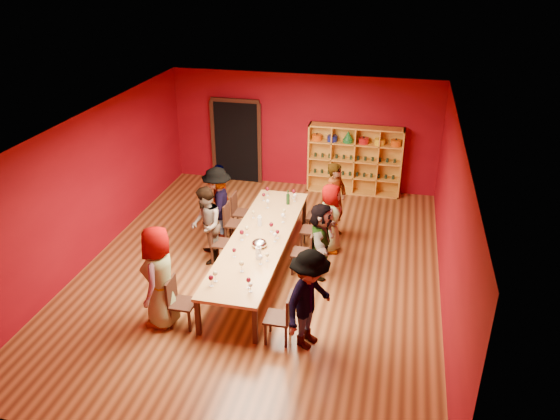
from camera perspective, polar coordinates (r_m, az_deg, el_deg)
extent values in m
cube|color=#5D3118|center=(11.04, -2.07, -6.33)|extent=(7.10, 9.10, 0.02)
cube|color=maroon|center=(14.42, 2.44, 8.22)|extent=(7.10, 0.02, 3.00)
cube|color=maroon|center=(6.74, -12.44, -15.31)|extent=(7.10, 0.02, 3.00)
cube|color=maroon|center=(11.66, -19.13, 2.37)|extent=(0.02, 9.10, 3.00)
cube|color=maroon|center=(10.07, 17.48, -1.15)|extent=(0.02, 9.10, 3.00)
cube|color=silver|center=(9.77, -2.35, 8.82)|extent=(7.10, 9.10, 0.02)
cube|color=#AE8048|center=(10.67, -2.13, -3.02)|extent=(1.10, 4.50, 0.06)
cube|color=black|center=(9.28, -8.57, -11.03)|extent=(0.08, 0.08, 0.69)
cube|color=black|center=(12.82, -1.75, 0.33)|extent=(0.08, 0.08, 0.69)
cube|color=black|center=(9.02, -2.62, -11.98)|extent=(0.08, 0.08, 0.69)
cube|color=black|center=(12.63, 2.56, -0.10)|extent=(0.08, 0.08, 0.69)
cube|color=black|center=(14.90, -4.51, 7.12)|extent=(1.20, 0.14, 2.20)
cube|color=black|center=(14.50, -4.75, 11.34)|extent=(1.32, 0.06, 0.10)
cube|color=black|center=(15.03, -6.97, 7.18)|extent=(0.10, 0.06, 2.20)
cube|color=black|center=(14.66, -2.14, 6.87)|extent=(0.10, 0.06, 2.20)
cube|color=gold|center=(14.37, 3.09, 5.60)|extent=(0.04, 0.40, 1.80)
cube|color=gold|center=(14.19, 12.55, 4.74)|extent=(0.04, 0.40, 1.80)
cube|color=gold|center=(13.95, 8.01, 8.57)|extent=(2.40, 0.40, 0.04)
cube|color=gold|center=(14.56, 7.59, 1.95)|extent=(2.40, 0.40, 0.04)
cube|color=gold|center=(14.41, 7.87, 5.45)|extent=(2.40, 0.02, 1.80)
cube|color=gold|center=(14.39, 7.69, 3.51)|extent=(2.36, 0.38, 0.03)
cube|color=gold|center=(14.23, 7.79, 5.19)|extent=(2.36, 0.38, 0.03)
cube|color=gold|center=(14.08, 7.90, 6.90)|extent=(2.36, 0.38, 0.03)
cube|color=gold|center=(14.29, 5.39, 5.40)|extent=(0.03, 0.38, 1.76)
cube|color=gold|center=(14.23, 7.79, 5.19)|extent=(0.03, 0.38, 1.76)
cube|color=gold|center=(14.20, 10.21, 4.96)|extent=(0.03, 0.38, 1.76)
cylinder|color=#D9570C|center=(14.16, 3.87, 7.59)|extent=(0.26, 0.26, 0.15)
sphere|color=black|center=(14.13, 3.88, 7.95)|extent=(0.05, 0.05, 0.05)
cylinder|color=navy|center=(14.11, 5.48, 7.46)|extent=(0.26, 0.26, 0.15)
sphere|color=black|center=(14.08, 5.50, 7.82)|extent=(0.05, 0.05, 0.05)
cylinder|color=#1B6E33|center=(14.08, 7.10, 7.18)|extent=(0.26, 0.26, 0.08)
cone|color=#1B6E33|center=(14.03, 7.14, 7.76)|extent=(0.24, 0.24, 0.22)
cylinder|color=#AB1317|center=(14.04, 8.74, 7.18)|extent=(0.26, 0.26, 0.15)
sphere|color=black|center=(14.01, 8.77, 7.54)|extent=(0.05, 0.05, 0.05)
cylinder|color=yellow|center=(14.02, 10.38, 7.02)|extent=(0.26, 0.26, 0.15)
sphere|color=black|center=(13.99, 10.41, 7.39)|extent=(0.05, 0.05, 0.05)
cylinder|color=#D9570C|center=(14.01, 12.02, 6.87)|extent=(0.26, 0.26, 0.15)
sphere|color=black|center=(13.98, 12.06, 7.24)|extent=(0.05, 0.05, 0.05)
cylinder|color=black|center=(14.48, 3.68, 4.12)|extent=(0.07, 0.07, 0.10)
cylinder|color=black|center=(14.46, 4.41, 4.05)|extent=(0.07, 0.07, 0.10)
cylinder|color=black|center=(14.43, 5.13, 3.99)|extent=(0.07, 0.07, 0.10)
cylinder|color=black|center=(14.41, 5.86, 3.92)|extent=(0.07, 0.07, 0.10)
cylinder|color=black|center=(14.39, 6.59, 3.86)|extent=(0.07, 0.07, 0.10)
cylinder|color=black|center=(14.38, 7.33, 3.79)|extent=(0.07, 0.07, 0.10)
cylinder|color=black|center=(14.36, 8.06, 3.72)|extent=(0.07, 0.07, 0.10)
cylinder|color=black|center=(14.35, 8.79, 3.65)|extent=(0.07, 0.07, 0.10)
cylinder|color=black|center=(14.34, 9.53, 3.58)|extent=(0.07, 0.07, 0.10)
cylinder|color=black|center=(14.34, 10.27, 3.51)|extent=(0.07, 0.07, 0.10)
cylinder|color=black|center=(14.33, 11.00, 3.44)|extent=(0.07, 0.07, 0.10)
cylinder|color=black|center=(14.33, 11.74, 3.37)|extent=(0.07, 0.07, 0.10)
cylinder|color=black|center=(14.32, 3.73, 5.79)|extent=(0.07, 0.07, 0.10)
cylinder|color=black|center=(14.30, 4.47, 5.73)|extent=(0.07, 0.07, 0.10)
cylinder|color=black|center=(14.27, 5.20, 5.67)|extent=(0.07, 0.07, 0.10)
cylinder|color=black|center=(14.25, 5.94, 5.60)|extent=(0.07, 0.07, 0.10)
cylinder|color=black|center=(14.23, 6.68, 5.54)|extent=(0.07, 0.07, 0.10)
cylinder|color=black|center=(14.22, 7.43, 5.47)|extent=(0.07, 0.07, 0.10)
cylinder|color=black|center=(14.20, 8.17, 5.40)|extent=(0.07, 0.07, 0.10)
cylinder|color=black|center=(14.19, 8.92, 5.33)|extent=(0.07, 0.07, 0.10)
cylinder|color=black|center=(14.18, 9.66, 5.26)|extent=(0.07, 0.07, 0.10)
cylinder|color=black|center=(14.17, 10.41, 5.19)|extent=(0.07, 0.07, 0.10)
cylinder|color=black|center=(14.17, 11.16, 5.12)|extent=(0.07, 0.07, 0.10)
cylinder|color=black|center=(14.17, 11.90, 5.05)|extent=(0.07, 0.07, 0.10)
cube|color=black|center=(9.49, -10.12, -9.59)|extent=(0.42, 0.42, 0.04)
cube|color=black|center=(9.42, -11.32, -8.22)|extent=(0.04, 0.40, 0.44)
cube|color=black|center=(9.56, -11.37, -11.09)|extent=(0.04, 0.04, 0.41)
cube|color=black|center=(9.44, -9.44, -11.44)|extent=(0.04, 0.04, 0.41)
cube|color=black|center=(9.81, -10.58, -9.95)|extent=(0.04, 0.04, 0.41)
cube|color=black|center=(9.69, -8.69, -10.27)|extent=(0.04, 0.04, 0.41)
imported|color=#505055|center=(9.36, -12.48, -6.83)|extent=(0.55, 0.92, 1.82)
cube|color=black|center=(11.16, -6.03, -3.47)|extent=(0.42, 0.42, 0.04)
cube|color=black|center=(11.10, -7.02, -2.28)|extent=(0.04, 0.40, 0.44)
cube|color=black|center=(11.19, -7.08, -4.79)|extent=(0.04, 0.04, 0.41)
cube|color=black|center=(11.08, -5.42, -5.00)|extent=(0.04, 0.04, 0.41)
cube|color=black|center=(11.46, -6.52, -3.95)|extent=(0.04, 0.04, 0.41)
cube|color=black|center=(11.36, -4.90, -4.15)|extent=(0.04, 0.04, 0.41)
imported|color=pink|center=(11.08, -7.75, -1.57)|extent=(0.70, 0.89, 1.61)
cube|color=black|center=(11.89, -4.70, -1.44)|extent=(0.42, 0.42, 0.04)
cube|color=black|center=(11.84, -5.62, -0.32)|extent=(0.04, 0.40, 0.44)
cube|color=black|center=(11.91, -5.69, -2.69)|extent=(0.04, 0.04, 0.41)
cube|color=black|center=(11.81, -4.12, -2.87)|extent=(0.04, 0.04, 0.41)
cube|color=black|center=(12.19, -5.19, -1.94)|extent=(0.04, 0.04, 0.41)
cube|color=black|center=(12.10, -3.66, -2.11)|extent=(0.04, 0.04, 0.41)
imported|color=#4D4E52|center=(11.82, -6.52, 0.54)|extent=(0.60, 1.15, 1.69)
cube|color=black|center=(12.36, -3.95, -0.31)|extent=(0.42, 0.42, 0.04)
cube|color=black|center=(12.31, -4.84, 0.78)|extent=(0.04, 0.40, 0.44)
cube|color=black|center=(12.36, -4.90, -1.50)|extent=(0.04, 0.04, 0.41)
cube|color=black|center=(12.27, -3.39, -1.67)|extent=(0.04, 0.04, 0.41)
cube|color=black|center=(12.65, -4.44, -0.81)|extent=(0.04, 0.04, 0.41)
cube|color=black|center=(12.56, -2.96, -0.97)|extent=(0.04, 0.04, 0.41)
imported|color=#151B39|center=(12.36, -6.26, 1.36)|extent=(0.66, 0.99, 1.55)
cube|color=black|center=(9.03, -0.22, -11.21)|extent=(0.42, 0.42, 0.04)
cube|color=black|center=(8.85, 1.00, -10.14)|extent=(0.04, 0.40, 0.44)
cube|color=black|center=(9.07, -1.54, -12.83)|extent=(0.04, 0.04, 0.41)
cube|color=black|center=(9.01, 0.62, -13.13)|extent=(0.04, 0.04, 0.41)
cube|color=black|center=(9.33, -1.01, -11.56)|extent=(0.04, 0.04, 0.41)
cube|color=black|center=(9.27, 1.08, -11.84)|extent=(0.04, 0.04, 0.41)
imported|color=#505055|center=(8.69, 3.08, -9.35)|extent=(0.85, 1.21, 1.73)
cube|color=black|center=(10.77, 2.37, -4.49)|extent=(0.42, 0.42, 0.04)
cube|color=black|center=(10.63, 3.40, -3.49)|extent=(0.04, 0.40, 0.44)
cube|color=black|center=(10.77, 1.28, -5.87)|extent=(0.04, 0.04, 0.41)
cube|color=black|center=(10.72, 3.07, -6.08)|extent=(0.04, 0.04, 0.41)
cube|color=black|center=(11.06, 1.64, -4.97)|extent=(0.04, 0.04, 0.41)
cube|color=black|center=(11.01, 3.38, -5.16)|extent=(0.04, 0.04, 0.41)
imported|color=#5878B6|center=(10.56, 4.27, -3.13)|extent=(0.43, 1.43, 1.53)
cube|color=black|center=(11.61, 3.27, -2.11)|extent=(0.42, 0.42, 0.04)
cube|color=black|center=(11.48, 4.23, -1.15)|extent=(0.04, 0.40, 0.44)
cube|color=black|center=(11.60, 2.26, -3.39)|extent=(0.04, 0.04, 0.41)
cube|color=black|center=(11.55, 3.92, -3.57)|extent=(0.04, 0.04, 0.41)
cube|color=black|center=(11.89, 2.57, -2.61)|extent=(0.04, 0.04, 0.41)
cube|color=black|center=(11.85, 4.19, -2.78)|extent=(0.04, 0.04, 0.41)
imported|color=#515156|center=(11.41, 5.28, -0.86)|extent=(0.41, 0.75, 1.52)
cube|color=black|center=(12.20, 3.81, -0.66)|extent=(0.42, 0.42, 0.04)
cube|color=black|center=(12.07, 4.73, 0.27)|extent=(0.04, 0.40, 0.44)
cube|color=black|center=(12.18, 2.86, -1.88)|extent=(0.04, 0.04, 0.41)
cube|color=black|center=(12.14, 4.44, -2.04)|extent=(0.04, 0.04, 0.41)
cube|color=black|center=(12.48, 3.14, -1.17)|extent=(0.04, 0.04, 0.41)
cube|color=black|center=(12.43, 4.68, -1.33)|extent=(0.04, 0.04, 0.41)
imported|color=#525257|center=(11.97, 5.81, 1.00)|extent=(0.67, 0.76, 1.73)
cylinder|color=white|center=(9.17, -3.29, -8.10)|extent=(0.06, 0.06, 0.01)
cylinder|color=white|center=(9.14, -3.30, -7.79)|extent=(0.01, 0.01, 0.11)
ellipsoid|color=#480714|center=(9.09, -3.31, -7.31)|extent=(0.08, 0.08, 0.09)
cylinder|color=white|center=(10.75, -3.48, -2.60)|extent=(0.06, 0.06, 0.01)
cylinder|color=white|center=(10.73, -3.49, -2.32)|extent=(0.01, 0.01, 0.11)
ellipsoid|color=#CCBC7F|center=(10.68, -3.50, -1.88)|extent=(0.08, 0.08, 0.09)
cylinder|color=white|center=(10.04, -4.79, -4.89)|extent=(0.06, 0.06, 0.01)
cylinder|color=white|center=(10.01, -4.80, -4.62)|extent=(0.01, 0.01, 0.10)
ellipsoid|color=#480714|center=(9.97, -4.82, -4.21)|extent=(0.07, 0.07, 0.09)
cylinder|color=white|center=(9.60, -4.01, -6.41)|extent=(0.07, 0.07, 0.01)
cylinder|color=white|center=(9.57, -4.02, -6.08)|extent=(0.01, 0.01, 0.12)
ellipsoid|color=#CCBC7F|center=(9.52, -4.04, -5.58)|extent=(0.09, 0.09, 0.10)
cylinder|color=white|center=(10.61, -0.27, -2.97)|extent=(0.06, 0.06, 0.01)
cylinder|color=white|center=(10.58, -0.27, -2.70)|extent=(0.01, 0.01, 0.10)
ellipsoid|color=#480714|center=(10.54, -0.27, -2.30)|extent=(0.08, 0.08, 0.09)
cylinder|color=white|center=(9.88, -1.34, -5.36)|extent=(0.06, 0.06, 0.01)
cylinder|color=white|center=(9.85, -1.35, -5.10)|extent=(0.01, 0.01, 0.10)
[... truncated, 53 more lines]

